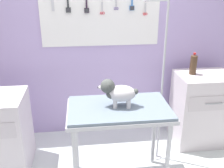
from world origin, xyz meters
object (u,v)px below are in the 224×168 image
(grooming_table, at_px, (119,115))
(soda_bottle, at_px, (193,64))
(cabinet_right, at_px, (201,109))
(grooming_arm, at_px, (161,92))
(dog, at_px, (117,92))

(grooming_table, bearing_deg, soda_bottle, 33.83)
(grooming_table, height_order, soda_bottle, soda_bottle)
(cabinet_right, bearing_deg, grooming_arm, -155.10)
(dog, xyz_separation_m, soda_bottle, (1.01, 0.66, 0.03))
(cabinet_right, bearing_deg, dog, -152.48)
(cabinet_right, relative_size, soda_bottle, 3.47)
(soda_bottle, bearing_deg, grooming_arm, -144.76)
(grooming_table, bearing_deg, dog, 141.42)
(dog, bearing_deg, cabinet_right, 27.52)
(grooming_table, distance_m, cabinet_right, 1.35)
(grooming_arm, bearing_deg, cabinet_right, 24.90)
(grooming_arm, distance_m, dog, 0.63)
(dog, bearing_deg, grooming_table, -38.58)
(grooming_table, relative_size, dog, 2.62)
(dog, height_order, soda_bottle, soda_bottle)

